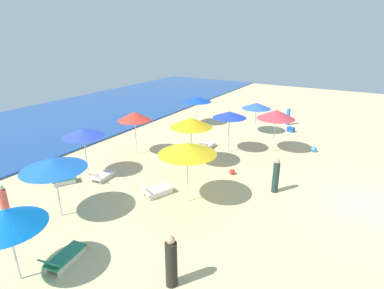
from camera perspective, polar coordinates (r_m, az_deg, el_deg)
ground_plane at (r=15.58m, az=29.30°, el=-9.54°), size 60.00×60.00×0.00m
ocean at (r=27.33m, az=-26.73°, el=3.15°), size 60.00×14.01×0.12m
umbrella_0 at (r=24.65m, az=0.98°, el=8.46°), size 2.28×2.28×2.26m
lounge_chair_0_0 at (r=23.56m, az=1.17°, el=3.47°), size 1.39×1.04×0.75m
umbrella_1 at (r=12.72m, az=-0.86°, el=-0.74°), size 2.49×2.49×2.75m
lounge_chair_1_0 at (r=14.22m, az=-6.76°, el=-8.42°), size 1.63×1.18×0.71m
umbrella_2 at (r=16.46m, az=-0.15°, el=4.17°), size 2.31×2.31×2.77m
umbrella_3 at (r=22.86m, az=11.96°, el=7.12°), size 2.11×2.11×2.28m
umbrella_4 at (r=18.67m, az=7.04°, el=5.57°), size 2.04×2.04×2.59m
lounge_chair_4_0 at (r=19.70m, az=2.82°, el=-0.07°), size 1.40×0.66×0.62m
umbrella_5 at (r=10.22m, az=-31.44°, el=-11.68°), size 2.15×2.15×2.42m
lounge_chair_5_0 at (r=11.22m, az=-22.94°, el=-18.92°), size 1.59×0.79×0.67m
umbrella_6 at (r=16.18m, az=-19.70°, el=2.13°), size 2.10×2.10×2.56m
lounge_chair_6_0 at (r=16.42m, az=-23.20°, el=-5.92°), size 1.35×1.09×0.73m
lounge_chair_6_1 at (r=16.21m, az=-16.53°, el=-5.58°), size 1.41×0.72×0.66m
umbrella_7 at (r=12.89m, az=-24.51°, el=-3.47°), size 2.49×2.49×2.47m
umbrella_8 at (r=19.24m, az=15.47°, el=5.47°), size 2.29×2.29×2.68m
umbrella_9 at (r=18.51m, az=-10.72°, el=5.23°), size 1.99×1.99×2.65m
beachgoer_0 at (r=14.69m, az=15.41°, el=-5.73°), size 0.41×0.41×1.68m
beachgoer_1 at (r=25.91m, az=17.51°, el=5.07°), size 0.40×0.40×1.50m
beachgoer_2 at (r=14.09m, az=-31.65°, el=-9.56°), size 0.31×0.31×1.62m
beachgoer_3 at (r=9.45m, az=-3.89°, el=-21.14°), size 0.47×0.47×1.72m
beach_ball_0 at (r=16.28m, az=7.50°, el=-5.05°), size 0.31×0.31×0.31m
beach_ball_1 at (r=20.60m, az=21.83°, el=-0.82°), size 0.36×0.36×0.36m
cooler_box_2 at (r=24.25m, az=18.00°, el=2.70°), size 0.49×0.59×0.36m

